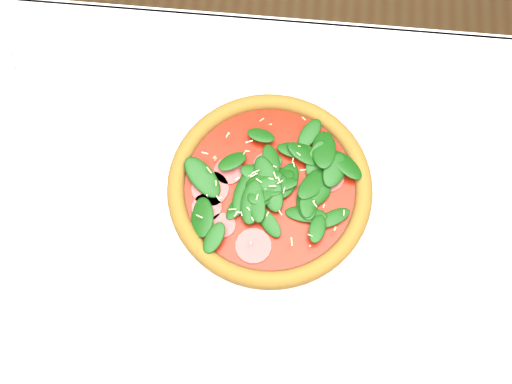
{
  "coord_description": "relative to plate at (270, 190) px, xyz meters",
  "views": [
    {
      "loc": [
        -0.02,
        -0.18,
        1.55
      ],
      "look_at": [
        -0.05,
        0.09,
        0.77
      ],
      "focal_mm": 40.0,
      "sensor_mm": 36.0,
      "label": 1
    }
  ],
  "objects": [
    {
      "name": "wine_glass",
      "position": [
        -0.3,
        0.1,
        0.14
      ],
      "size": [
        0.09,
        0.09,
        0.21
      ],
      "color": "silver",
      "rests_on": "dining_table"
    },
    {
      "name": "ground",
      "position": [
        0.03,
        -0.1,
        -0.76
      ],
      "size": [
        6.0,
        6.0,
        0.0
      ],
      "primitive_type": "plane",
      "color": "brown",
      "rests_on": "ground"
    },
    {
      "name": "pizza",
      "position": [
        0.0,
        -0.0,
        0.02
      ],
      "size": [
        0.31,
        0.31,
        0.04
      ],
      "rotation": [
        0.0,
        0.0,
        0.04
      ],
      "color": "brown",
      "rests_on": "plate"
    },
    {
      "name": "plate",
      "position": [
        0.0,
        0.0,
        0.0
      ],
      "size": [
        0.34,
        0.34,
        0.01
      ],
      "color": "silver",
      "rests_on": "dining_table"
    },
    {
      "name": "dining_table",
      "position": [
        0.03,
        -0.1,
        -0.11
      ],
      "size": [
        1.21,
        0.81,
        0.75
      ],
      "color": "silver",
      "rests_on": "ground"
    }
  ]
}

